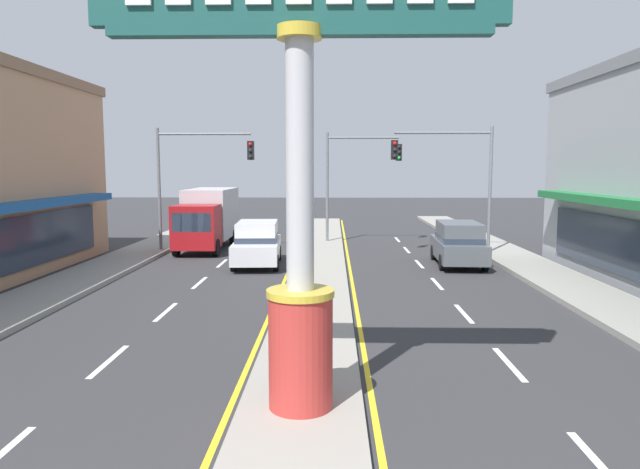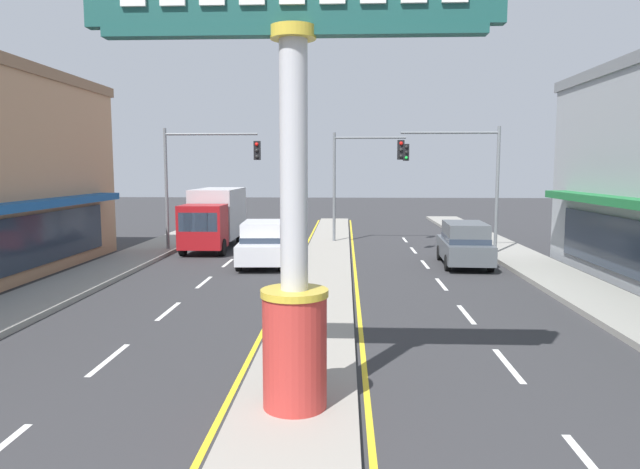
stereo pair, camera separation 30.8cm
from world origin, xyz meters
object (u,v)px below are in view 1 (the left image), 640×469
at_px(traffic_light_right_side, 454,168).
at_px(district_sign, 300,159).
at_px(suv_near_right_lane, 459,243).
at_px(suv_far_right_lane, 257,243).
at_px(traffic_light_median_far, 354,169).
at_px(box_truck_near_left_lane, 208,216).
at_px(traffic_light_left_side, 194,168).

bearing_deg(traffic_light_right_side, district_sign, -108.99).
bearing_deg(district_sign, suv_near_right_lane, 68.82).
bearing_deg(traffic_light_right_side, suv_far_right_lane, -162.07).
relative_size(traffic_light_median_far, suv_near_right_lane, 1.32).
bearing_deg(box_truck_near_left_lane, suv_far_right_lane, -58.24).
bearing_deg(suv_near_right_lane, box_truck_near_left_lane, 156.79).
bearing_deg(traffic_light_left_side, suv_far_right_lane, -45.32).
height_order(traffic_light_right_side, suv_far_right_lane, traffic_light_right_side).
height_order(traffic_light_right_side, traffic_light_median_far, same).
bearing_deg(traffic_light_median_far, suv_far_right_lane, -121.00).
bearing_deg(suv_far_right_lane, traffic_light_left_side, 134.68).
distance_m(suv_near_right_lane, suv_far_right_lane, 8.79).
xyz_separation_m(traffic_light_median_far, box_truck_near_left_lane, (-7.78, -2.14, -2.50)).
relative_size(traffic_light_left_side, box_truck_near_left_lane, 0.90).
bearing_deg(traffic_light_median_far, traffic_light_right_side, -44.51).
relative_size(district_sign, traffic_light_right_side, 1.27).
bearing_deg(suv_near_right_lane, traffic_light_median_far, 120.49).
xyz_separation_m(traffic_light_left_side, suv_far_right_lane, (3.58, -3.62, -3.26)).
height_order(suv_near_right_lane, box_truck_near_left_lane, box_truck_near_left_lane).
relative_size(district_sign, traffic_light_left_side, 1.27).
distance_m(traffic_light_left_side, suv_near_right_lane, 13.26).
xyz_separation_m(suv_near_right_lane, suv_far_right_lane, (-8.79, -0.14, 0.00)).
height_order(traffic_light_right_side, box_truck_near_left_lane, traffic_light_right_side).
xyz_separation_m(traffic_light_median_far, suv_near_right_lane, (4.31, -7.32, -3.21)).
relative_size(district_sign, box_truck_near_left_lane, 1.14).
xyz_separation_m(district_sign, suv_far_right_lane, (-2.75, 15.46, -3.41)).
bearing_deg(district_sign, traffic_light_right_side, 71.01).
distance_m(district_sign, traffic_light_right_side, 19.46).
bearing_deg(suv_near_right_lane, traffic_light_right_side, 84.11).
distance_m(traffic_light_right_side, suv_far_right_lane, 10.09).
distance_m(traffic_light_median_far, box_truck_near_left_lane, 8.44).
xyz_separation_m(traffic_light_right_side, box_truck_near_left_lane, (-12.38, 2.38, -2.55)).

